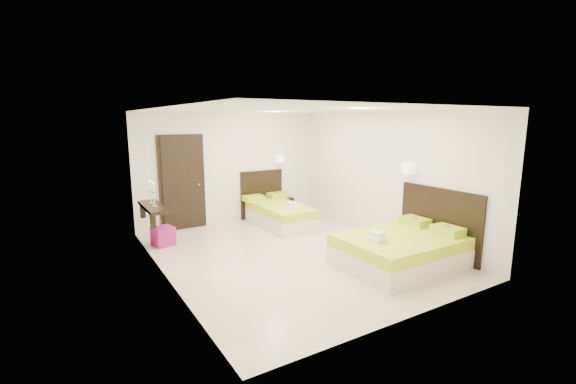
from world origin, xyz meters
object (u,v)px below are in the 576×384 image
bed_single (278,212)px  bed_double (403,248)px  nightstand (282,206)px  ottoman (163,236)px

bed_single → bed_double: (0.54, -3.32, 0.00)m
bed_double → nightstand: bed_double is taller
bed_single → bed_double: 3.37m
bed_single → ottoman: (-2.70, -0.16, -0.11)m
bed_single → nightstand: bearing=55.2°
bed_single → nightstand: bed_single is taller
bed_double → ottoman: bed_double is taller
nightstand → ottoman: nightstand is taller
ottoman → bed_double: bearing=-44.3°
bed_single → ottoman: size_ratio=5.18×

